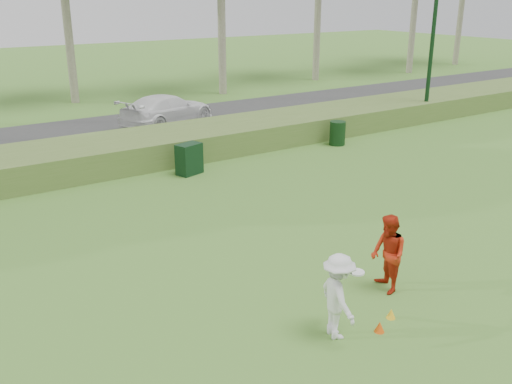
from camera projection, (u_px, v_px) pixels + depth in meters
ground at (378, 321)px, 10.31m from camera, size 120.00×120.00×0.00m
reed_strip at (127, 151)px, 19.58m from camera, size 80.00×3.00×0.90m
park_road at (83, 134)px, 23.65m from camera, size 80.00×6.00×0.06m
player_white at (338, 296)px, 9.62m from camera, size 0.93×1.10×1.53m
player_red at (388, 254)px, 11.11m from camera, size 0.82×0.93×1.58m
cone_orange at (380, 327)px, 9.95m from camera, size 0.18×0.18×0.20m
cone_yellow at (391, 314)px, 10.37m from camera, size 0.17×0.17×0.19m
utility_cabinet at (189, 159)px, 18.45m from camera, size 0.92×0.72×1.01m
trash_bin at (337, 133)px, 22.00m from camera, size 0.66×0.66×0.92m
car_right at (167, 110)px, 25.05m from camera, size 4.92×3.25×1.32m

